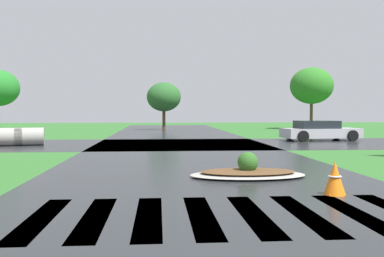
% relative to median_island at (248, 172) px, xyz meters
% --- Properties ---
extents(asphalt_roadway, '(9.02, 80.00, 0.01)m').
position_rel_median_island_xyz_m(asphalt_roadway, '(-1.23, 1.41, -0.13)').
color(asphalt_roadway, '#232628').
rests_on(asphalt_roadway, ground).
extents(asphalt_cross_road, '(90.00, 8.12, 0.01)m').
position_rel_median_island_xyz_m(asphalt_cross_road, '(-1.23, 11.60, -0.13)').
color(asphalt_cross_road, '#232628').
rests_on(asphalt_cross_road, ground).
extents(crosswalk_stripes, '(6.75, 3.13, 0.01)m').
position_rel_median_island_xyz_m(crosswalk_stripes, '(-1.23, -4.24, -0.13)').
color(crosswalk_stripes, white).
rests_on(crosswalk_stripes, ground).
extents(median_island, '(3.14, 1.72, 0.68)m').
position_rel_median_island_xyz_m(median_island, '(0.00, 0.00, 0.00)').
color(median_island, '#9E9B93').
rests_on(median_island, ground).
extents(car_dark_suv, '(4.66, 2.48, 1.18)m').
position_rel_median_island_xyz_m(car_dark_suv, '(7.18, 13.81, 0.43)').
color(car_dark_suv, '#B7B7BF').
rests_on(car_dark_suv, ground).
extents(drainage_pipe_stack, '(2.56, 1.39, 0.91)m').
position_rel_median_island_xyz_m(drainage_pipe_stack, '(-9.49, 11.23, 0.32)').
color(drainage_pipe_stack, '#9E9B93').
rests_on(drainage_pipe_stack, ground).
extents(traffic_cone, '(0.46, 0.46, 0.73)m').
position_rel_median_island_xyz_m(traffic_cone, '(1.34, -2.63, 0.22)').
color(traffic_cone, orange).
rests_on(traffic_cone, ground).
extents(background_treeline, '(45.90, 4.97, 5.82)m').
position_rel_median_island_xyz_m(background_treeline, '(4.53, 28.26, 3.59)').
color(background_treeline, '#4C3823').
rests_on(background_treeline, ground).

